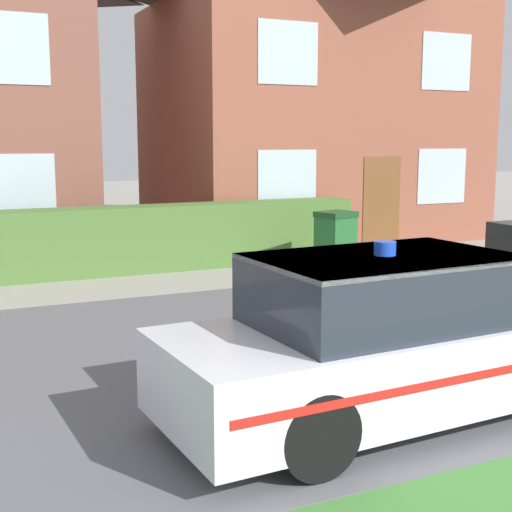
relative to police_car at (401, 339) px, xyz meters
The scene contains 5 objects.
road_strip 2.49m from the police_car, 102.33° to the left, with size 28.00×6.84×0.01m, color #5B5B60.
garden_hedge 7.99m from the police_car, 89.44° to the left, with size 8.47×0.77×1.25m, color #4C7233.
police_car is the anchor object (origin of this frame).
house_right 13.07m from the police_car, 64.79° to the left, with size 7.93×5.93×8.13m.
wheelie_bin 7.07m from the police_car, 63.52° to the left, with size 0.79×0.73×1.16m.
Camera 1 is at (-3.27, -2.73, 2.48)m, focal length 50.00 mm.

